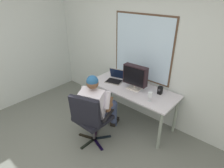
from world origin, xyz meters
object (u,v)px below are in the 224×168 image
object	(u,v)px
office_chair	(90,116)
laptop	(115,78)
crt_monitor	(135,76)
wine_glass	(150,95)
desk	(132,92)
person_seated	(98,104)
desk_speaker	(160,90)

from	to	relation	value
office_chair	laptop	distance (m)	1.05
crt_monitor	wine_glass	size ratio (longest dim) A/B	2.75
desk	person_seated	distance (m)	0.71
office_chair	person_seated	bearing A→B (deg)	106.46
office_chair	desk_speaker	size ratio (longest dim) A/B	7.02
desk	wine_glass	bearing A→B (deg)	-20.55
desk	laptop	bearing A→B (deg)	175.66
crt_monitor	laptop	distance (m)	0.52
desk	desk_speaker	xyz separation A→B (m)	(0.49, 0.14, 0.15)
office_chair	desk	bearing A→B (deg)	81.83
person_seated	wine_glass	xyz separation A→B (m)	(0.70, 0.50, 0.22)
desk	laptop	size ratio (longest dim) A/B	4.41
office_chair	crt_monitor	bearing A→B (deg)	78.92
desk	desk_speaker	distance (m)	0.53
crt_monitor	wine_glass	bearing A→B (deg)	-23.39
office_chair	laptop	size ratio (longest dim) A/B	2.60
person_seated	crt_monitor	bearing A→B (deg)	68.78
person_seated	office_chair	bearing A→B (deg)	-73.54
wine_glass	desk_speaker	world-z (taller)	wine_glass
crt_monitor	desk_speaker	size ratio (longest dim) A/B	3.19
crt_monitor	desk_speaker	xyz separation A→B (m)	(0.44, 0.13, -0.19)
office_chair	desk_speaker	world-z (taller)	office_chair
wine_glass	desk_speaker	xyz separation A→B (m)	(0.01, 0.32, -0.04)
wine_glass	desk_speaker	bearing A→B (deg)	88.65
desk	wine_glass	distance (m)	0.55
laptop	wine_glass	distance (m)	0.94
laptop	desk	bearing A→B (deg)	-4.34
laptop	desk_speaker	distance (m)	0.93
person_seated	crt_monitor	size ratio (longest dim) A/B	2.74
laptop	wine_glass	xyz separation A→B (m)	(0.91, -0.21, 0.05)
desk	laptop	xyz separation A→B (m)	(-0.43, 0.03, 0.15)
person_seated	wine_glass	size ratio (longest dim) A/B	7.54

